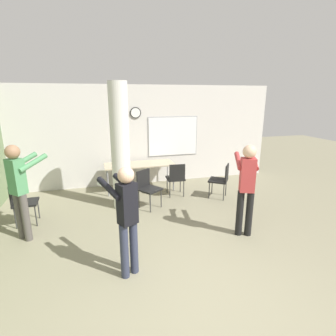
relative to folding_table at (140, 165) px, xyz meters
The scene contains 12 objects.
ground_plane 4.51m from the folding_table, 88.63° to the right, with size 24.00×24.00×0.00m, color gray.
wall_back 0.94m from the folding_table, 78.39° to the left, with size 8.00×0.15×2.80m.
support_pillar 1.40m from the folding_table, 118.81° to the right, with size 0.41×0.41×2.80m.
folding_table is the anchor object (origin of this frame).
bottle_on_table 0.52m from the folding_table, 162.09° to the left, with size 0.08×0.08×0.29m.
chair_table_front 1.24m from the folding_table, 90.99° to the right, with size 0.61×0.61×0.87m.
chair_mid_room 2.19m from the folding_table, 31.33° to the right, with size 0.61×0.61×0.87m.
chair_by_left_wall 2.95m from the folding_table, 151.51° to the right, with size 0.46×0.46×0.87m.
chair_table_right 1.10m from the folding_table, 41.80° to the right, with size 0.47×0.47×0.87m.
person_watching_back 3.16m from the folding_table, 139.96° to the right, with size 0.65×0.66×1.72m.
person_playing_side 3.27m from the folding_table, 63.52° to the right, with size 0.53×0.71×1.69m.
person_playing_front 3.58m from the folding_table, 101.99° to the right, with size 0.55×0.65×1.61m.
Camera 1 is at (-1.16, -2.34, 2.49)m, focal length 28.00 mm.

